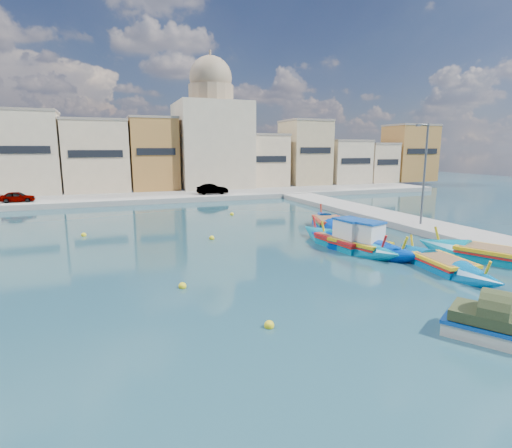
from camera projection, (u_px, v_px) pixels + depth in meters
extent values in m
plane|color=#132F3A|center=(222.00, 280.00, 19.07)|extent=(160.00, 160.00, 0.00)
cube|color=gray|center=(496.00, 244.00, 25.28)|extent=(4.00, 70.00, 0.50)
cube|color=gray|center=(150.00, 198.00, 48.41)|extent=(80.00, 8.00, 0.60)
cube|color=#C3B091|center=(26.00, 154.00, 49.16)|extent=(7.88, 6.24, 9.89)
cube|color=gray|center=(21.00, 111.00, 48.21)|extent=(8.04, 6.37, 0.30)
cube|color=black|center=(20.00, 150.00, 46.15)|extent=(6.30, 0.10, 0.90)
cube|color=#CBB18C|center=(97.00, 157.00, 52.62)|extent=(7.88, 7.44, 8.99)
cube|color=gray|center=(94.00, 121.00, 51.75)|extent=(8.04, 7.59, 0.30)
cube|color=black|center=(96.00, 154.00, 49.07)|extent=(6.30, 0.10, 0.90)
cube|color=#AD7536|center=(154.00, 155.00, 54.50)|extent=(6.17, 6.13, 9.43)
cube|color=gray|center=(152.00, 118.00, 53.60)|extent=(6.29, 6.26, 0.30)
cube|color=black|center=(156.00, 152.00, 51.55)|extent=(4.93, 0.10, 0.90)
cube|color=tan|center=(206.00, 166.00, 58.15)|extent=(7.31, 7.69, 6.05)
cube|color=gray|center=(206.00, 144.00, 57.56)|extent=(7.46, 7.85, 0.30)
cube|color=black|center=(213.00, 165.00, 54.51)|extent=(5.85, 0.10, 0.90)
cube|color=#CBB18C|center=(258.00, 161.00, 60.62)|extent=(7.54, 7.30, 7.41)
cube|color=gray|center=(258.00, 135.00, 59.90)|extent=(7.69, 7.45, 0.30)
cube|color=black|center=(267.00, 159.00, 57.15)|extent=(6.03, 0.10, 0.90)
cube|color=tan|center=(305.00, 153.00, 63.01)|extent=(6.36, 6.97, 9.63)
cube|color=gray|center=(306.00, 121.00, 62.08)|extent=(6.48, 7.11, 0.30)
cube|color=black|center=(316.00, 150.00, 59.67)|extent=(5.09, 0.10, 0.90)
cube|color=#C3B091|center=(344.00, 162.00, 65.67)|extent=(6.63, 6.70, 6.65)
cube|color=gray|center=(345.00, 141.00, 65.02)|extent=(6.76, 6.83, 0.30)
cube|color=black|center=(356.00, 161.00, 62.48)|extent=(5.30, 0.10, 0.90)
cube|color=#CBB18C|center=(373.00, 163.00, 68.21)|extent=(5.08, 7.51, 6.20)
cube|color=gray|center=(374.00, 144.00, 67.60)|extent=(5.18, 7.66, 0.30)
cube|color=black|center=(388.00, 162.00, 64.66)|extent=(4.06, 0.10, 0.90)
cube|color=#AD7536|center=(409.00, 154.00, 69.62)|extent=(7.79, 6.00, 9.33)
cube|color=gray|center=(411.00, 125.00, 68.72)|extent=(7.95, 6.12, 0.30)
cube|color=black|center=(422.00, 151.00, 66.73)|extent=(6.23, 0.10, 0.90)
cube|color=#C3B091|center=(212.00, 146.00, 58.06)|extent=(10.00, 10.00, 12.00)
cylinder|color=#9E8466|center=(211.00, 94.00, 56.72)|extent=(6.40, 6.40, 2.40)
sphere|color=#9E8466|center=(211.00, 78.00, 56.31)|extent=(6.00, 6.00, 6.00)
cylinder|color=#9E8466|center=(210.00, 56.00, 55.77)|extent=(0.30, 0.30, 1.60)
cylinder|color=#595B60|center=(424.00, 178.00, 29.92)|extent=(0.16, 0.16, 8.00)
cylinder|color=#595B60|center=(424.00, 125.00, 29.05)|extent=(1.00, 0.10, 0.10)
cube|color=#595B60|center=(418.00, 125.00, 28.89)|extent=(0.35, 0.15, 0.18)
imported|color=#4C1919|center=(17.00, 197.00, 42.10)|extent=(3.43, 1.57, 1.14)
imported|color=#4C1919|center=(212.00, 189.00, 49.46)|extent=(3.93, 1.64, 1.26)
cube|color=#007EA3|center=(345.00, 244.00, 25.35)|extent=(2.41, 3.81, 1.01)
cone|color=#007EA3|center=(317.00, 235.00, 27.95)|extent=(2.38, 3.51, 2.59)
cone|color=#007EA3|center=(379.00, 254.00, 22.73)|extent=(2.38, 3.51, 2.59)
cube|color=red|center=(345.00, 238.00, 25.27)|extent=(2.51, 4.01, 0.18)
cube|color=red|center=(345.00, 241.00, 25.30)|extent=(2.52, 3.89, 0.10)
cube|color=olive|center=(345.00, 236.00, 25.25)|extent=(2.07, 3.45, 0.06)
cylinder|color=red|center=(315.00, 225.00, 28.08)|extent=(0.19, 0.49, 1.10)
cylinder|color=red|center=(383.00, 244.00, 22.35)|extent=(0.19, 0.49, 1.10)
cube|color=white|center=(351.00, 229.00, 24.69)|extent=(1.61, 1.98, 1.11)
cube|color=#0F47A5|center=(351.00, 220.00, 24.58)|extent=(1.70, 2.12, 0.12)
cube|color=#0039AD|center=(359.00, 248.00, 24.39)|extent=(2.93, 3.70, 1.01)
cone|color=#0039AD|center=(326.00, 240.00, 26.43)|extent=(2.86, 3.49, 2.53)
cone|color=#0039AD|center=(399.00, 256.00, 22.34)|extent=(2.86, 3.49, 2.53)
cube|color=yellow|center=(360.00, 241.00, 24.31)|extent=(3.06, 3.89, 0.18)
cube|color=red|center=(360.00, 244.00, 24.35)|extent=(3.04, 3.79, 0.10)
cube|color=olive|center=(360.00, 240.00, 24.30)|extent=(2.55, 3.33, 0.06)
cylinder|color=yellow|center=(324.00, 229.00, 26.51)|extent=(0.28, 0.50, 1.10)
cylinder|color=yellow|center=(404.00, 246.00, 22.01)|extent=(0.28, 0.50, 1.10)
cube|color=white|center=(367.00, 232.00, 23.83)|extent=(1.86, 2.00, 1.11)
cube|color=#0F47A5|center=(367.00, 222.00, 23.72)|extent=(1.97, 2.14, 0.12)
cube|color=#0034A8|center=(328.00, 225.00, 31.85)|extent=(2.97, 3.81, 1.01)
cone|color=#0034A8|center=(321.00, 218.00, 34.56)|extent=(2.89, 3.58, 2.55)
cone|color=#0034A8|center=(337.00, 231.00, 29.13)|extent=(2.89, 3.58, 2.55)
cube|color=#B02512|center=(329.00, 219.00, 31.77)|extent=(3.11, 4.01, 0.18)
cube|color=#197F33|center=(329.00, 222.00, 31.81)|extent=(3.09, 3.90, 0.10)
cube|color=olive|center=(329.00, 218.00, 31.76)|extent=(2.59, 3.43, 0.06)
cylinder|color=#B02512|center=(321.00, 210.00, 34.70)|extent=(0.28, 0.50, 1.10)
cylinder|color=#B02512|center=(338.00, 223.00, 28.74)|extent=(0.28, 0.50, 1.10)
cube|color=#0063A5|center=(444.00, 267.00, 20.64)|extent=(2.12, 3.21, 0.89)
cone|color=#0063A5|center=(414.00, 254.00, 23.01)|extent=(2.10, 2.98, 2.25)
cone|color=#0063A5|center=(481.00, 281.00, 18.24)|extent=(2.10, 2.98, 2.25)
cube|color=yellow|center=(444.00, 260.00, 20.57)|extent=(2.21, 3.38, 0.16)
cube|color=red|center=(444.00, 263.00, 20.60)|extent=(2.22, 3.28, 0.09)
cube|color=olive|center=(444.00, 258.00, 20.55)|extent=(1.83, 2.91, 0.05)
cylinder|color=yellow|center=(412.00, 243.00, 23.14)|extent=(0.17, 0.43, 0.96)
cylinder|color=yellow|center=(487.00, 271.00, 17.90)|extent=(0.17, 0.43, 0.96)
cube|color=#0084A2|center=(491.00, 257.00, 22.29)|extent=(3.31, 3.88, 1.07)
cone|color=#0084A2|center=(441.00, 248.00, 24.15)|extent=(3.22, 3.68, 2.65)
cube|color=yellow|center=(492.00, 249.00, 22.20)|extent=(3.47, 4.08, 0.19)
cube|color=red|center=(492.00, 253.00, 22.24)|extent=(3.44, 3.98, 0.11)
cube|color=olive|center=(492.00, 248.00, 22.19)|extent=(2.90, 3.47, 0.06)
cylinder|color=yellow|center=(438.00, 236.00, 24.20)|extent=(0.35, 0.52, 1.16)
cube|color=beige|center=(492.00, 335.00, 13.15)|extent=(2.83, 3.26, 0.72)
cube|color=#0F47A5|center=(494.00, 325.00, 13.09)|extent=(2.93, 3.36, 0.12)
cube|color=#2D381E|center=(495.00, 317.00, 13.03)|extent=(2.61, 2.95, 0.36)
cylinder|color=#2D381E|center=(495.00, 312.00, 13.00)|extent=(1.87, 2.49, 0.62)
sphere|color=yellow|center=(182.00, 286.00, 17.99)|extent=(0.36, 0.36, 0.36)
sphere|color=yellow|center=(212.00, 238.00, 27.61)|extent=(0.36, 0.36, 0.36)
sphere|color=yellow|center=(232.00, 214.00, 37.58)|extent=(0.36, 0.36, 0.36)
sphere|color=yellow|center=(84.00, 235.00, 28.63)|extent=(0.36, 0.36, 0.36)
sphere|color=yellow|center=(469.00, 249.00, 24.67)|extent=(0.36, 0.36, 0.36)
sphere|color=yellow|center=(269.00, 325.00, 14.01)|extent=(0.36, 0.36, 0.36)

